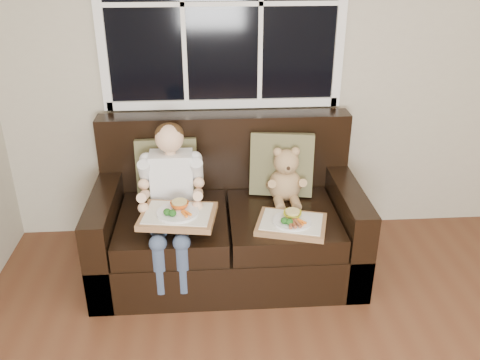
{
  "coord_description": "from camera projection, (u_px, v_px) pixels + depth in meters",
  "views": [
    {
      "loc": [
        -0.84,
        -0.91,
        2.04
      ],
      "look_at": [
        -0.65,
        1.85,
        0.7
      ],
      "focal_mm": 38.0,
      "sensor_mm": 36.0,
      "label": 1
    }
  ],
  "objects": [
    {
      "name": "window_back",
      "position": [
        222.0,
        4.0,
        3.23
      ],
      "size": [
        1.62,
        0.04,
        1.37
      ],
      "color": "black",
      "rests_on": "room_walls"
    },
    {
      "name": "loveseat",
      "position": [
        227.0,
        223.0,
        3.39
      ],
      "size": [
        1.7,
        0.92,
        0.96
      ],
      "color": "black",
      "rests_on": "ground"
    },
    {
      "name": "pillow_left",
      "position": [
        167.0,
        169.0,
        3.36
      ],
      "size": [
        0.41,
        0.2,
        0.41
      ],
      "rotation": [
        -0.21,
        0.0,
        0.06
      ],
      "color": "brown",
      "rests_on": "loveseat"
    },
    {
      "name": "pillow_right",
      "position": [
        282.0,
        164.0,
        3.4
      ],
      "size": [
        0.44,
        0.26,
        0.43
      ],
      "rotation": [
        -0.21,
        0.0,
        -0.18
      ],
      "color": "brown",
      "rests_on": "loveseat"
    },
    {
      "name": "child",
      "position": [
        171.0,
        187.0,
        3.11
      ],
      "size": [
        0.39,
        0.6,
        0.88
      ],
      "color": "white",
      "rests_on": "loveseat"
    },
    {
      "name": "teddy_bear",
      "position": [
        285.0,
        179.0,
        3.33
      ],
      "size": [
        0.22,
        0.28,
        0.39
      ],
      "rotation": [
        0.0,
        0.0,
        0.0
      ],
      "color": "tan",
      "rests_on": "loveseat"
    },
    {
      "name": "tray_left",
      "position": [
        178.0,
        214.0,
        2.95
      ],
      "size": [
        0.47,
        0.39,
        0.1
      ],
      "rotation": [
        0.0,
        0.0,
        -0.15
      ],
      "color": "#9D7347",
      "rests_on": "child"
    },
    {
      "name": "tray_right",
      "position": [
        291.0,
        223.0,
        3.06
      ],
      "size": [
        0.48,
        0.41,
        0.09
      ],
      "rotation": [
        0.0,
        0.0,
        -0.28
      ],
      "color": "#9D7347",
      "rests_on": "loveseat"
    }
  ]
}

